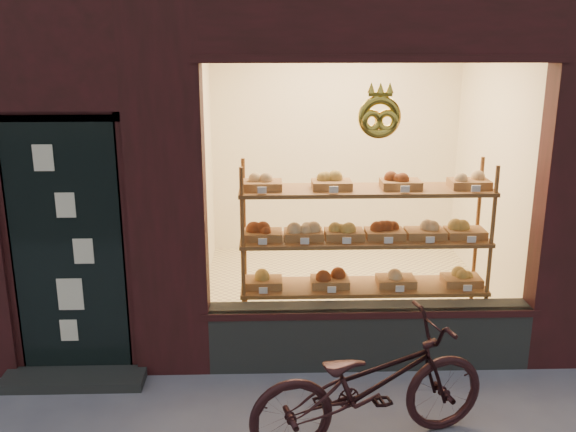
{
  "coord_description": "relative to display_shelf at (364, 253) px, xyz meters",
  "views": [
    {
      "loc": [
        -0.4,
        -2.83,
        2.76
      ],
      "look_at": [
        -0.24,
        2.0,
        1.38
      ],
      "focal_mm": 40.0,
      "sensor_mm": 36.0,
      "label": 1
    }
  ],
  "objects": [
    {
      "name": "display_shelf",
      "position": [
        0.0,
        0.0,
        0.0
      ],
      "size": [
        2.2,
        0.45,
        1.7
      ],
      "color": "olive",
      "rests_on": "ground"
    },
    {
      "name": "bicycle",
      "position": [
        -0.16,
        -1.5,
        -0.42
      ],
      "size": [
        1.81,
        1.01,
        0.9
      ],
      "primitive_type": "imported",
      "rotation": [
        0.0,
        0.0,
        1.82
      ],
      "color": "black",
      "rests_on": "ground"
    }
  ]
}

